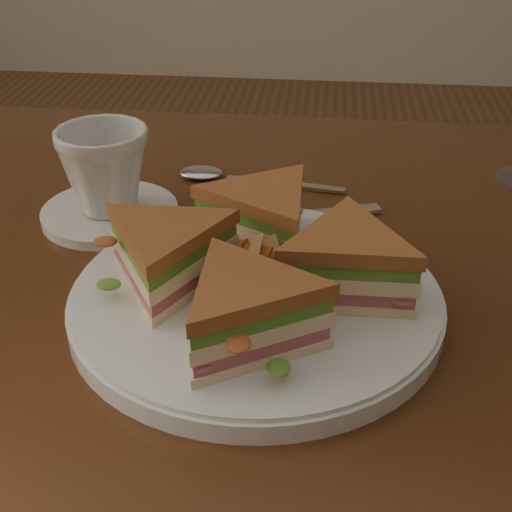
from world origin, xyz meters
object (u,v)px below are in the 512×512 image
object	(u,v)px
plate	(256,301)
spoon	(221,176)
saucer	(110,213)
sandwich_wedges	(256,262)
table	(299,369)
knife	(269,221)
coffee_cup	(105,170)

from	to	relation	value
plate	spoon	distance (m)	0.25
saucer	sandwich_wedges	bearing A→B (deg)	-41.42
spoon	plate	bearing A→B (deg)	-66.60
sandwich_wedges	saucer	bearing A→B (deg)	138.58
sandwich_wedges	saucer	world-z (taller)	sandwich_wedges
plate	saucer	bearing A→B (deg)	138.58
table	spoon	world-z (taller)	spoon
plate	saucer	distance (m)	0.21
table	spoon	distance (m)	0.24
sandwich_wedges	spoon	xyz separation A→B (m)	(-0.06, 0.24, -0.04)
table	knife	distance (m)	0.15
spoon	saucer	bearing A→B (deg)	-125.62
plate	spoon	bearing A→B (deg)	104.92
table	plate	bearing A→B (deg)	-126.89
knife	saucer	bearing A→B (deg)	161.72
plate	coffee_cup	xyz separation A→B (m)	(-0.16, 0.14, 0.04)
table	sandwich_wedges	xyz separation A→B (m)	(-0.04, -0.05, 0.14)
spoon	coffee_cup	xyz separation A→B (m)	(-0.10, -0.10, 0.05)
plate	saucer	size ratio (longest dim) A/B	2.20
table	saucer	xyz separation A→B (m)	(-0.20, 0.09, 0.10)
sandwich_wedges	table	bearing A→B (deg)	53.11
table	knife	world-z (taller)	knife
table	plate	distance (m)	0.12
spoon	knife	size ratio (longest dim) A/B	0.89
sandwich_wedges	knife	distance (m)	0.15
knife	saucer	xyz separation A→B (m)	(-0.16, -0.00, 0.00)
table	saucer	world-z (taller)	saucer
table	knife	size ratio (longest dim) A/B	5.81
coffee_cup	spoon	bearing A→B (deg)	57.87
table	spoon	xyz separation A→B (m)	(-0.10, 0.19, 0.10)
plate	spoon	size ratio (longest dim) A/B	1.62
sandwich_wedges	spoon	world-z (taller)	sandwich_wedges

